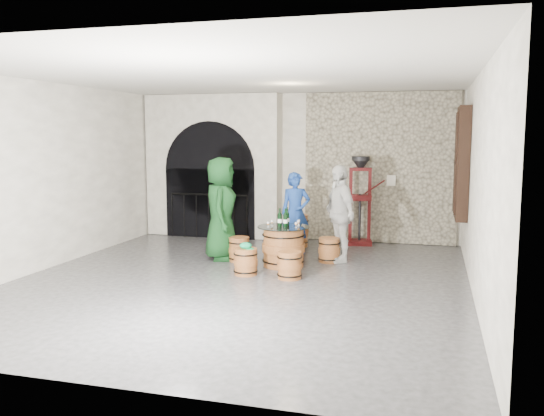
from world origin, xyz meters
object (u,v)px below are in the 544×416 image
(barrel_stool_right, at_px, (329,250))
(person_green, at_px, (221,209))
(barrel_stool_near_right, at_px, (290,265))
(barrel_stool_near_left, at_px, (246,262))
(wine_bottle_right, at_px, (287,218))
(corking_press, at_px, (360,194))
(barrel_table, at_px, (283,246))
(wine_bottle_left, at_px, (280,219))
(barrel_stool_left, at_px, (239,249))
(person_blue, at_px, (296,213))
(barrel_stool_far, at_px, (293,244))
(wine_bottle_center, at_px, (285,220))
(person_white, at_px, (339,213))
(side_barrel, at_px, (297,231))

(barrel_stool_right, bearing_deg, person_green, -171.37)
(barrel_stool_near_right, xyz_separation_m, barrel_stool_near_left, (-0.76, 0.06, 0.00))
(barrel_stool_near_left, distance_m, person_green, 1.50)
(barrel_stool_near_right, bearing_deg, wine_bottle_right, 106.49)
(corking_press, bearing_deg, barrel_stool_right, -110.13)
(barrel_stool_near_right, relative_size, person_green, 0.23)
(barrel_stool_near_left, relative_size, corking_press, 0.24)
(barrel_table, relative_size, wine_bottle_left, 2.82)
(barrel_stool_left, xyz_separation_m, wine_bottle_left, (0.82, -0.20, 0.62))
(barrel_stool_near_right, height_order, person_blue, person_blue)
(wine_bottle_left, xyz_separation_m, wine_bottle_right, (0.09, 0.16, 0.00))
(barrel_stool_far, height_order, wine_bottle_right, wine_bottle_right)
(barrel_stool_right, height_order, wine_bottle_center, wine_bottle_center)
(barrel_stool_right, bearing_deg, wine_bottle_right, -148.56)
(barrel_table, height_order, barrel_stool_near_right, barrel_table)
(barrel_stool_right, relative_size, wine_bottle_left, 1.37)
(barrel_table, bearing_deg, wine_bottle_center, -47.93)
(person_white, bearing_deg, person_blue, -152.40)
(barrel_stool_near_right, relative_size, side_barrel, 0.67)
(barrel_stool_left, height_order, corking_press, corking_press)
(barrel_stool_near_right, height_order, corking_press, corking_press)
(barrel_stool_near_right, relative_size, barrel_stool_near_left, 1.00)
(person_white, bearing_deg, barrel_stool_far, -137.51)
(side_barrel, relative_size, corking_press, 0.36)
(barrel_stool_far, relative_size, side_barrel, 0.67)
(barrel_stool_far, bearing_deg, person_green, -151.38)
(person_blue, bearing_deg, corking_press, 23.41)
(barrel_stool_near_left, height_order, person_white, person_white)
(wine_bottle_right, relative_size, corking_press, 0.17)
(person_green, bearing_deg, wine_bottle_left, -117.11)
(barrel_stool_far, distance_m, barrel_stool_near_left, 1.73)
(barrel_stool_right, bearing_deg, wine_bottle_center, -138.73)
(barrel_stool_far, height_order, person_white, person_white)
(side_barrel, bearing_deg, wine_bottle_right, -82.52)
(wine_bottle_left, distance_m, side_barrel, 1.92)
(barrel_table, bearing_deg, barrel_stool_left, 169.14)
(wine_bottle_right, bearing_deg, wine_bottle_left, -121.11)
(wine_bottle_center, bearing_deg, person_green, 167.36)
(barrel_stool_near_left, bearing_deg, barrel_stool_left, 114.89)
(barrel_table, distance_m, corking_press, 2.69)
(barrel_stool_near_right, xyz_separation_m, wine_bottle_left, (-0.38, 0.81, 0.62))
(barrel_table, relative_size, side_barrel, 1.38)
(barrel_table, relative_size, barrel_stool_near_left, 2.05)
(barrel_stool_near_right, bearing_deg, barrel_stool_far, 101.96)
(barrel_table, height_order, person_white, person_white)
(barrel_table, relative_size, person_green, 0.48)
(wine_bottle_center, bearing_deg, person_blue, 95.07)
(barrel_stool_right, relative_size, barrel_stool_near_right, 1.00)
(person_blue, height_order, side_barrel, person_blue)
(corking_press, bearing_deg, side_barrel, -165.74)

